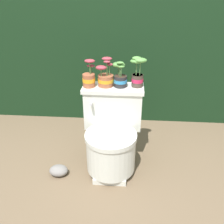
{
  "coord_description": "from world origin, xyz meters",
  "views": [
    {
      "loc": [
        0.2,
        -1.58,
        1.37
      ],
      "look_at": [
        0.07,
        0.11,
        0.49
      ],
      "focal_mm": 40.0,
      "sensor_mm": 36.0,
      "label": 1
    }
  ],
  "objects_px": {
    "potted_plant_middle": "(120,77)",
    "garden_stone": "(59,171)",
    "toilet": "(112,134)",
    "potted_plant_left": "(89,78)",
    "potted_plant_midleft": "(106,77)",
    "potted_plant_midright": "(138,73)"
  },
  "relations": [
    {
      "from": "garden_stone",
      "to": "potted_plant_midleft",
      "type": "bearing_deg",
      "value": 40.95
    },
    {
      "from": "potted_plant_middle",
      "to": "toilet",
      "type": "bearing_deg",
      "value": -109.84
    },
    {
      "from": "potted_plant_middle",
      "to": "potted_plant_midright",
      "type": "bearing_deg",
      "value": 3.21
    },
    {
      "from": "potted_plant_midleft",
      "to": "potted_plant_midright",
      "type": "xyz_separation_m",
      "value": [
        0.24,
        0.01,
        0.04
      ]
    },
    {
      "from": "toilet",
      "to": "potted_plant_midleft",
      "type": "xyz_separation_m",
      "value": [
        -0.06,
        0.15,
        0.42
      ]
    },
    {
      "from": "potted_plant_middle",
      "to": "garden_stone",
      "type": "height_order",
      "value": "potted_plant_middle"
    },
    {
      "from": "potted_plant_midright",
      "to": "garden_stone",
      "type": "relative_size",
      "value": 1.6
    },
    {
      "from": "toilet",
      "to": "garden_stone",
      "type": "bearing_deg",
      "value": -159.11
    },
    {
      "from": "potted_plant_midleft",
      "to": "potted_plant_midright",
      "type": "height_order",
      "value": "potted_plant_midright"
    },
    {
      "from": "potted_plant_midleft",
      "to": "potted_plant_midright",
      "type": "relative_size",
      "value": 0.94
    },
    {
      "from": "toilet",
      "to": "potted_plant_left",
      "type": "bearing_deg",
      "value": 145.53
    },
    {
      "from": "potted_plant_left",
      "to": "potted_plant_midleft",
      "type": "height_order",
      "value": "potted_plant_midleft"
    },
    {
      "from": "potted_plant_midleft",
      "to": "potted_plant_middle",
      "type": "xyz_separation_m",
      "value": [
        0.11,
        -0.0,
        0.01
      ]
    },
    {
      "from": "potted_plant_middle",
      "to": "garden_stone",
      "type": "xyz_separation_m",
      "value": [
        -0.46,
        -0.3,
        -0.68
      ]
    },
    {
      "from": "potted_plant_left",
      "to": "potted_plant_middle",
      "type": "distance_m",
      "value": 0.24
    },
    {
      "from": "potted_plant_midleft",
      "to": "potted_plant_middle",
      "type": "bearing_deg",
      "value": -0.89
    },
    {
      "from": "potted_plant_middle",
      "to": "potted_plant_midleft",
      "type": "bearing_deg",
      "value": 179.11
    },
    {
      "from": "garden_stone",
      "to": "potted_plant_left",
      "type": "bearing_deg",
      "value": 51.23
    },
    {
      "from": "potted_plant_left",
      "to": "potted_plant_midleft",
      "type": "xyz_separation_m",
      "value": [
        0.13,
        0.02,
        -0.0
      ]
    },
    {
      "from": "toilet",
      "to": "potted_plant_midleft",
      "type": "relative_size",
      "value": 2.92
    },
    {
      "from": "potted_plant_middle",
      "to": "garden_stone",
      "type": "bearing_deg",
      "value": -146.78
    },
    {
      "from": "potted_plant_midleft",
      "to": "garden_stone",
      "type": "distance_m",
      "value": 0.82
    }
  ]
}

